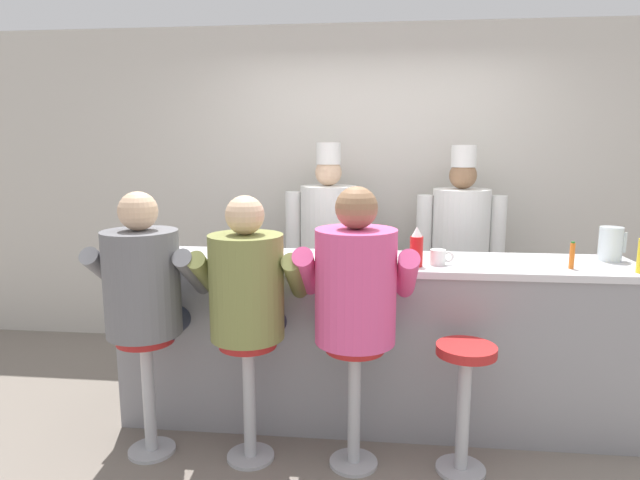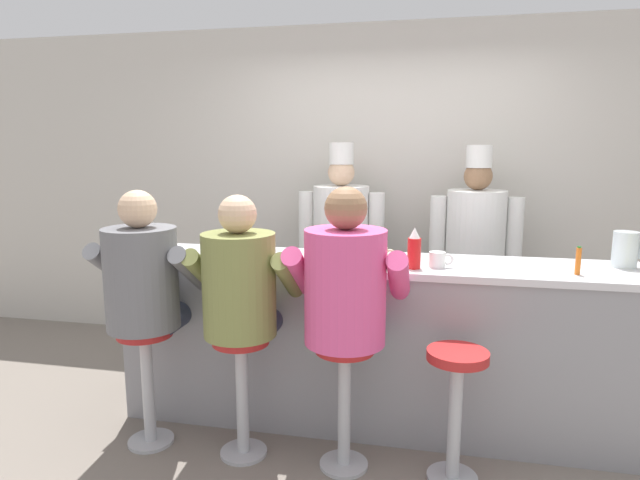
{
  "view_description": "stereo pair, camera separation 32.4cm",
  "coord_description": "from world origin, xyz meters",
  "px_view_note": "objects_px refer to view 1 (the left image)",
  "views": [
    {
      "loc": [
        0.01,
        -2.9,
        1.71
      ],
      "look_at": [
        -0.32,
        0.28,
        1.16
      ],
      "focal_mm": 30.0,
      "sensor_mm": 36.0,
      "label": 1
    },
    {
      "loc": [
        0.33,
        -2.85,
        1.71
      ],
      "look_at": [
        -0.32,
        0.28,
        1.16
      ],
      "focal_mm": 30.0,
      "sensor_mm": 36.0,
      "label": 2
    }
  ],
  "objects_px": {
    "coffee_mug_white": "(439,257)",
    "diner_seated_grey": "(145,289)",
    "ketchup_bottle_red": "(416,248)",
    "coffee_mug_tan": "(381,253)",
    "breakfast_plate": "(230,255)",
    "cereal_bowl": "(351,261)",
    "water_pitcher_clear": "(611,244)",
    "cook_in_whites_far": "(460,247)",
    "empty_stool_round": "(464,388)",
    "hot_sauce_bottle_orange": "(572,256)",
    "diner_seated_pink": "(356,292)",
    "diner_seated_olive": "(248,293)",
    "cook_in_whites_near": "(328,243)"
  },
  "relations": [
    {
      "from": "coffee_mug_white",
      "to": "diner_seated_grey",
      "type": "xyz_separation_m",
      "value": [
        -1.62,
        -0.39,
        -0.13
      ]
    },
    {
      "from": "ketchup_bottle_red",
      "to": "coffee_mug_white",
      "type": "relative_size",
      "value": 1.69
    },
    {
      "from": "coffee_mug_tan",
      "to": "diner_seated_grey",
      "type": "xyz_separation_m",
      "value": [
        -1.28,
        -0.47,
        -0.13
      ]
    },
    {
      "from": "breakfast_plate",
      "to": "cereal_bowl",
      "type": "height_order",
      "value": "breakfast_plate"
    },
    {
      "from": "diner_seated_grey",
      "to": "water_pitcher_clear",
      "type": "bearing_deg",
      "value": 13.07
    },
    {
      "from": "cereal_bowl",
      "to": "coffee_mug_white",
      "type": "height_order",
      "value": "coffee_mug_white"
    },
    {
      "from": "coffee_mug_white",
      "to": "cook_in_whites_far",
      "type": "distance_m",
      "value": 1.1
    },
    {
      "from": "breakfast_plate",
      "to": "empty_stool_round",
      "type": "height_order",
      "value": "breakfast_plate"
    },
    {
      "from": "coffee_mug_tan",
      "to": "diner_seated_grey",
      "type": "bearing_deg",
      "value": -159.77
    },
    {
      "from": "hot_sauce_bottle_orange",
      "to": "coffee_mug_tan",
      "type": "relative_size",
      "value": 1.14
    },
    {
      "from": "cereal_bowl",
      "to": "diner_seated_pink",
      "type": "distance_m",
      "value": 0.33
    },
    {
      "from": "diner_seated_olive",
      "to": "diner_seated_pink",
      "type": "xyz_separation_m",
      "value": [
        0.57,
        0.0,
        0.02
      ]
    },
    {
      "from": "ketchup_bottle_red",
      "to": "diner_seated_pink",
      "type": "relative_size",
      "value": 0.15
    },
    {
      "from": "water_pitcher_clear",
      "to": "coffee_mug_white",
      "type": "distance_m",
      "value": 1.07
    },
    {
      "from": "coffee_mug_white",
      "to": "cook_in_whites_far",
      "type": "xyz_separation_m",
      "value": [
        0.28,
        1.06,
        -0.13
      ]
    },
    {
      "from": "diner_seated_pink",
      "to": "cook_in_whites_near",
      "type": "bearing_deg",
      "value": 100.75
    },
    {
      "from": "coffee_mug_tan",
      "to": "empty_stool_round",
      "type": "height_order",
      "value": "coffee_mug_tan"
    },
    {
      "from": "ketchup_bottle_red",
      "to": "diner_seated_pink",
      "type": "bearing_deg",
      "value": -135.06
    },
    {
      "from": "coffee_mug_tan",
      "to": "breakfast_plate",
      "type": "bearing_deg",
      "value": 179.67
    },
    {
      "from": "coffee_mug_tan",
      "to": "cook_in_whites_far",
      "type": "bearing_deg",
      "value": 57.68
    },
    {
      "from": "cereal_bowl",
      "to": "ketchup_bottle_red",
      "type": "bearing_deg",
      "value": 2.34
    },
    {
      "from": "coffee_mug_tan",
      "to": "cook_in_whites_far",
      "type": "distance_m",
      "value": 1.16
    },
    {
      "from": "cook_in_whites_far",
      "to": "diner_seated_pink",
      "type": "bearing_deg",
      "value": -117.43
    },
    {
      "from": "hot_sauce_bottle_orange",
      "to": "cook_in_whites_far",
      "type": "distance_m",
      "value": 1.18
    },
    {
      "from": "ketchup_bottle_red",
      "to": "cook_in_whites_far",
      "type": "bearing_deg",
      "value": 69.46
    },
    {
      "from": "diner_seated_grey",
      "to": "empty_stool_round",
      "type": "distance_m",
      "value": 1.79
    },
    {
      "from": "breakfast_plate",
      "to": "coffee_mug_white",
      "type": "height_order",
      "value": "coffee_mug_white"
    },
    {
      "from": "cook_in_whites_near",
      "to": "coffee_mug_white",
      "type": "bearing_deg",
      "value": -55.26
    },
    {
      "from": "coffee_mug_white",
      "to": "cook_in_whites_far",
      "type": "bearing_deg",
      "value": 75.09
    },
    {
      "from": "empty_stool_round",
      "to": "breakfast_plate",
      "type": "bearing_deg",
      "value": 159.64
    },
    {
      "from": "cereal_bowl",
      "to": "coffee_mug_white",
      "type": "bearing_deg",
      "value": 7.68
    },
    {
      "from": "hot_sauce_bottle_orange",
      "to": "diner_seated_pink",
      "type": "bearing_deg",
      "value": -163.2
    },
    {
      "from": "empty_stool_round",
      "to": "cook_in_whites_far",
      "type": "bearing_deg",
      "value": 83.3
    },
    {
      "from": "diner_seated_pink",
      "to": "cook_in_whites_near",
      "type": "height_order",
      "value": "cook_in_whites_near"
    },
    {
      "from": "coffee_mug_white",
      "to": "empty_stool_round",
      "type": "relative_size",
      "value": 0.2
    },
    {
      "from": "coffee_mug_tan",
      "to": "water_pitcher_clear",
      "type": "bearing_deg",
      "value": 5.98
    },
    {
      "from": "cereal_bowl",
      "to": "coffee_mug_white",
      "type": "relative_size",
      "value": 1.06
    },
    {
      "from": "hot_sauce_bottle_orange",
      "to": "coffee_mug_white",
      "type": "distance_m",
      "value": 0.73
    },
    {
      "from": "cook_in_whites_near",
      "to": "empty_stool_round",
      "type": "bearing_deg",
      "value": -60.32
    },
    {
      "from": "water_pitcher_clear",
      "to": "coffee_mug_white",
      "type": "xyz_separation_m",
      "value": [
        -1.04,
        -0.23,
        -0.06
      ]
    },
    {
      "from": "diner_seated_grey",
      "to": "ketchup_bottle_red",
      "type": "bearing_deg",
      "value": 12.69
    },
    {
      "from": "coffee_mug_tan",
      "to": "empty_stool_round",
      "type": "distance_m",
      "value": 0.91
    },
    {
      "from": "water_pitcher_clear",
      "to": "diner_seated_pink",
      "type": "bearing_deg",
      "value": -157.82
    },
    {
      "from": "diner_seated_grey",
      "to": "cereal_bowl",
      "type": "bearing_deg",
      "value": 16.01
    },
    {
      "from": "breakfast_plate",
      "to": "diner_seated_pink",
      "type": "bearing_deg",
      "value": -30.53
    },
    {
      "from": "breakfast_plate",
      "to": "coffee_mug_white",
      "type": "xyz_separation_m",
      "value": [
        1.27,
        -0.09,
        0.03
      ]
    },
    {
      "from": "ketchup_bottle_red",
      "to": "diner_seated_pink",
      "type": "xyz_separation_m",
      "value": [
        -0.33,
        -0.33,
        -0.18
      ]
    },
    {
      "from": "water_pitcher_clear",
      "to": "coffee_mug_tan",
      "type": "relative_size",
      "value": 1.51
    },
    {
      "from": "diner_seated_grey",
      "to": "diner_seated_olive",
      "type": "xyz_separation_m",
      "value": [
        0.57,
        -0.0,
        -0.01
      ]
    },
    {
      "from": "water_pitcher_clear",
      "to": "cereal_bowl",
      "type": "height_order",
      "value": "water_pitcher_clear"
    }
  ]
}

